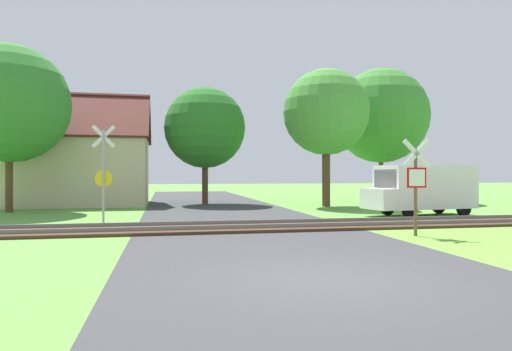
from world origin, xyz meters
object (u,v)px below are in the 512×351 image
Objects in this scene: tree_right at (326,112)px; mail_truck at (422,188)px; tree_center at (205,128)px; crossing_sign_far at (103,170)px; tree_far at (381,116)px; stop_sign_near at (416,181)px; tree_left at (9,104)px; house at (81,168)px.

mail_truck is (2.14, -6.42, -4.15)m from tree_right.
tree_right is at bearing 10.64° from mail_truck.
tree_right reaches higher than tree_center.
tree_far reaches higher than crossing_sign_far.
crossing_sign_far is at bearing -148.82° from tree_right.
stop_sign_near is 0.37× the size of tree_right.
tree_center is at bearing -68.82° from stop_sign_near.
stop_sign_near is at bearing -97.99° from tree_right.
crossing_sign_far is 0.41× the size of tree_far.
house is at bearing 64.87° from tree_left.
house is at bearing 48.70° from mail_truck.
tree_center reaches higher than stop_sign_near.
tree_right is 7.94m from mail_truck.
tree_right is (-5.52, -4.22, -0.47)m from tree_far.
tree_right reaches higher than mail_truck.
tree_right reaches higher than stop_sign_near.
stop_sign_near is at bearing -38.39° from tree_left.
house is 19.95m from tree_far.
house is 0.91× the size of tree_far.
stop_sign_near is 16.88m from tree_center.
tree_far is 1.16× the size of tree_right.
tree_center is 0.92× the size of tree_right.
tree_left is at bearing -34.34° from stop_sign_near.
mail_truck is at bearing -118.62° from stop_sign_near.
tree_right reaches higher than crossing_sign_far.
house is (-12.34, 16.81, 0.57)m from stop_sign_near.
house is 1.62× the size of mail_truck.
stop_sign_near is at bearing -27.29° from crossing_sign_far.
crossing_sign_far is at bearing -76.59° from house.
crossing_sign_far is at bearing -49.75° from tree_left.
tree_center is 1.41× the size of mail_truck.
tree_center is 12.24m from tree_far.
tree_center is (4.71, 10.25, 2.69)m from crossing_sign_far.
tree_center is at bearing 152.99° from tree_right.
crossing_sign_far reaches higher than mail_truck.
mail_truck is at bearing -48.17° from tree_center.
mail_truck is (8.77, -9.80, -3.47)m from tree_center.
tree_center is 7.48m from tree_right.
tree_center is at bearing -7.61° from house.
tree_right is at bearing -142.64° from tree_far.
tree_right is (6.64, -3.38, 0.68)m from tree_center.
mail_truck is at bearing 4.91° from crossing_sign_far.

